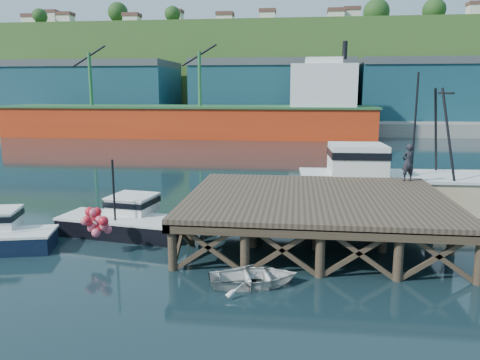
% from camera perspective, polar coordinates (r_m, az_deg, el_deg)
% --- Properties ---
extents(ground, '(300.00, 300.00, 0.00)m').
position_cam_1_polar(ground, '(23.20, -4.67, -6.60)').
color(ground, black).
rests_on(ground, ground).
extents(wharf, '(12.00, 10.00, 2.62)m').
position_cam_1_polar(wharf, '(22.07, 9.30, -2.40)').
color(wharf, brown).
rests_on(wharf, ground).
extents(far_quay, '(160.00, 40.00, 2.00)m').
position_cam_1_polar(far_quay, '(91.96, 4.14, 7.17)').
color(far_quay, gray).
rests_on(far_quay, ground).
extents(warehouse_left, '(32.00, 16.00, 9.00)m').
position_cam_1_polar(warehouse_left, '(95.24, -17.86, 10.13)').
color(warehouse_left, '#1A4557').
rests_on(warehouse_left, far_quay).
extents(warehouse_mid, '(28.00, 16.00, 9.00)m').
position_cam_1_polar(warehouse_mid, '(86.77, 4.02, 10.59)').
color(warehouse_mid, '#1A4557').
rests_on(warehouse_mid, far_quay).
extents(warehouse_right, '(30.00, 16.00, 9.00)m').
position_cam_1_polar(warehouse_right, '(90.32, 23.68, 9.72)').
color(warehouse_right, '#1A4557').
rests_on(warehouse_right, far_quay).
extents(cargo_ship, '(55.50, 10.00, 13.75)m').
position_cam_1_polar(cargo_ship, '(70.95, -3.65, 7.95)').
color(cargo_ship, red).
rests_on(cargo_ship, ground).
extents(hillside, '(220.00, 50.00, 22.00)m').
position_cam_1_polar(hillside, '(121.81, 4.93, 12.78)').
color(hillside, '#2D511E').
rests_on(hillside, ground).
extents(boat_black, '(6.45, 5.36, 3.81)m').
position_cam_1_polar(boat_black, '(23.73, -13.85, -4.73)').
color(boat_black, black).
rests_on(boat_black, ground).
extents(trawler, '(12.06, 4.72, 7.97)m').
position_cam_1_polar(trawler, '(29.27, 18.58, -0.14)').
color(trawler, beige).
rests_on(trawler, ground).
extents(dinghy, '(3.68, 3.02, 0.67)m').
position_cam_1_polar(dinghy, '(17.25, 1.66, -11.71)').
color(dinghy, silver).
rests_on(dinghy, ground).
extents(dockworker, '(0.85, 0.69, 2.01)m').
position_cam_1_polar(dockworker, '(26.74, 19.79, 2.02)').
color(dockworker, black).
rests_on(dockworker, wharf).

